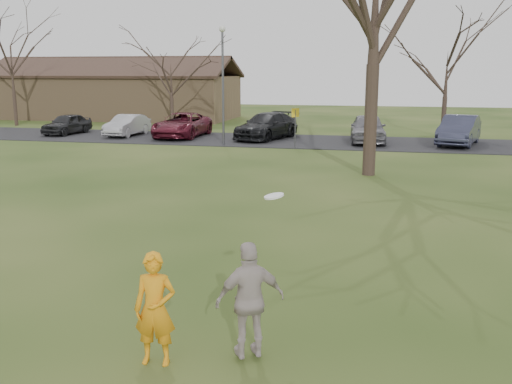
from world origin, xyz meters
TOP-DOWN VIEW (x-y plane):
  - ground at (0.00, 0.00)m, footprint 120.00×120.00m
  - parking_strip at (0.00, 25.00)m, footprint 62.00×6.50m
  - player_defender at (-0.38, -0.56)m, footprint 0.62×0.44m
  - car_0 at (-17.06, 25.29)m, footprint 1.88×3.89m
  - car_1 at (-12.94, 25.28)m, footprint 1.58×3.97m
  - car_2 at (-9.41, 25.35)m, footprint 2.47×5.25m
  - car_3 at (-4.25, 25.59)m, footprint 3.53×5.57m
  - car_4 at (1.60, 25.11)m, footprint 2.21×4.74m
  - car_5 at (6.43, 25.11)m, footprint 2.86×5.07m
  - catching_play at (0.87, -0.20)m, footprint 1.04×0.82m
  - building at (-20.00, 38.00)m, footprint 20.60×8.50m
  - lamp_post at (-6.00, 22.50)m, footprint 0.34×0.34m
  - sign_yellow at (-2.00, 22.00)m, footprint 0.35×0.35m
  - small_tree_row at (4.38, 30.06)m, footprint 55.00×5.90m

SIDE VIEW (x-z plane):
  - ground at x=0.00m, z-range 0.00..0.00m
  - parking_strip at x=0.00m, z-range 0.00..0.04m
  - car_0 at x=-17.06m, z-range 0.04..1.32m
  - car_1 at x=-12.94m, z-range 0.04..1.33m
  - car_2 at x=-9.41m, z-range 0.04..1.49m
  - car_3 at x=-4.25m, z-range 0.04..1.54m
  - player_defender at x=-0.38m, z-range 0.00..1.59m
  - car_4 at x=1.60m, z-range 0.04..1.61m
  - car_5 at x=6.43m, z-range 0.04..1.62m
  - catching_play at x=0.87m, z-range -0.26..2.05m
  - sign_yellow at x=-2.00m, z-range 0.41..2.49m
  - building at x=-20.00m, z-range -0.64..4.50m
  - small_tree_row at x=4.38m, z-range -0.36..8.14m
  - lamp_post at x=-6.00m, z-range 0.83..7.10m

